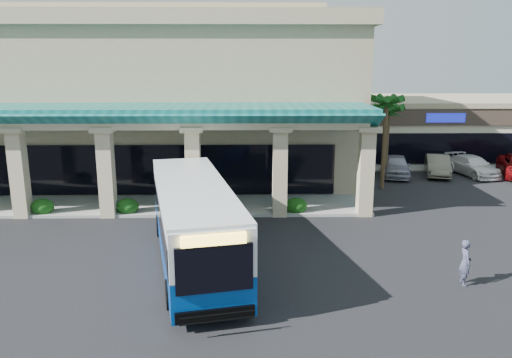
{
  "coord_description": "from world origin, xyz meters",
  "views": [
    {
      "loc": [
        -0.17,
        -20.14,
        7.93
      ],
      "look_at": [
        0.24,
        4.34,
        2.2
      ],
      "focal_mm": 35.0,
      "sensor_mm": 36.0,
      "label": 1
    }
  ],
  "objects_px": {
    "pedestrian": "(465,262)",
    "car_white": "(438,165)",
    "car_silver": "(396,166)",
    "car_red": "(473,166)",
    "transit_bus": "(193,223)"
  },
  "relations": [
    {
      "from": "pedestrian",
      "to": "car_red",
      "type": "height_order",
      "value": "pedestrian"
    },
    {
      "from": "car_white",
      "to": "car_red",
      "type": "distance_m",
      "value": 2.54
    },
    {
      "from": "car_silver",
      "to": "car_white",
      "type": "distance_m",
      "value": 3.08
    },
    {
      "from": "transit_bus",
      "to": "car_red",
      "type": "relative_size",
      "value": 2.47
    },
    {
      "from": "pedestrian",
      "to": "car_silver",
      "type": "bearing_deg",
      "value": -5.35
    },
    {
      "from": "pedestrian",
      "to": "car_red",
      "type": "xyz_separation_m",
      "value": [
        8.29,
        18.02,
        -0.17
      ]
    },
    {
      "from": "car_silver",
      "to": "car_red",
      "type": "height_order",
      "value": "car_silver"
    },
    {
      "from": "car_red",
      "to": "pedestrian",
      "type": "bearing_deg",
      "value": -126.54
    },
    {
      "from": "pedestrian",
      "to": "car_silver",
      "type": "distance_m",
      "value": 18.0
    },
    {
      "from": "transit_bus",
      "to": "pedestrian",
      "type": "height_order",
      "value": "transit_bus"
    },
    {
      "from": "car_silver",
      "to": "car_red",
      "type": "bearing_deg",
      "value": 14.96
    },
    {
      "from": "transit_bus",
      "to": "car_white",
      "type": "xyz_separation_m",
      "value": [
        15.84,
        15.72,
        -0.9
      ]
    },
    {
      "from": "pedestrian",
      "to": "car_white",
      "type": "bearing_deg",
      "value": -14.44
    },
    {
      "from": "car_silver",
      "to": "car_red",
      "type": "xyz_separation_m",
      "value": [
        5.61,
        0.22,
        -0.07
      ]
    },
    {
      "from": "pedestrian",
      "to": "car_red",
      "type": "distance_m",
      "value": 19.84
    }
  ]
}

